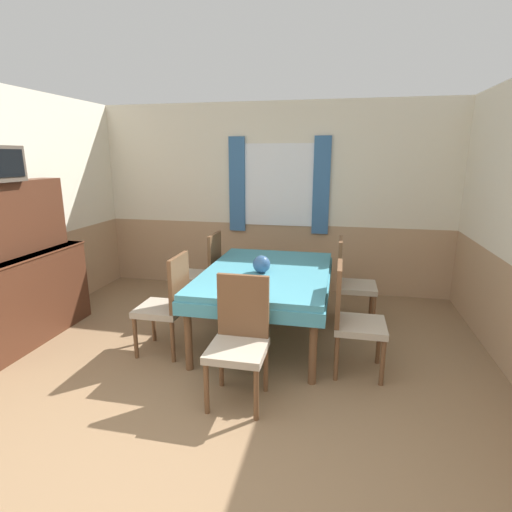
% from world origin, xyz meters
% --- Properties ---
extents(wall_back, '(5.30, 0.09, 2.60)m').
position_xyz_m(wall_back, '(0.00, 3.94, 1.31)').
color(wall_back, silver).
rests_on(wall_back, ground_plane).
extents(wall_left, '(0.05, 4.32, 2.60)m').
position_xyz_m(wall_left, '(-2.48, 1.96, 1.30)').
color(wall_left, silver).
rests_on(wall_left, ground_plane).
extents(dining_table, '(1.30, 1.86, 0.73)m').
position_xyz_m(dining_table, '(0.23, 2.32, 0.63)').
color(dining_table, teal).
rests_on(dining_table, ground_plane).
extents(chair_left_far, '(0.44, 0.44, 0.99)m').
position_xyz_m(chair_left_far, '(-0.64, 2.87, 0.52)').
color(chair_left_far, brown).
rests_on(chair_left_far, ground_plane).
extents(chair_right_near, '(0.44, 0.44, 0.99)m').
position_xyz_m(chair_right_near, '(1.09, 1.77, 0.52)').
color(chair_right_near, brown).
rests_on(chair_right_near, ground_plane).
extents(chair_head_near, '(0.44, 0.44, 0.99)m').
position_xyz_m(chair_head_near, '(0.23, 1.17, 0.52)').
color(chair_head_near, brown).
rests_on(chair_head_near, ground_plane).
extents(chair_left_near, '(0.44, 0.44, 0.99)m').
position_xyz_m(chair_left_near, '(-0.64, 1.77, 0.52)').
color(chair_left_near, brown).
rests_on(chair_left_near, ground_plane).
extents(chair_right_far, '(0.44, 0.44, 0.99)m').
position_xyz_m(chair_right_far, '(1.09, 2.87, 0.52)').
color(chair_right_far, brown).
rests_on(chair_right_far, ground_plane).
extents(sideboard, '(0.46, 1.47, 1.65)m').
position_xyz_m(sideboard, '(-2.23, 1.73, 0.70)').
color(sideboard, '#4C2819').
rests_on(sideboard, ground_plane).
extents(vase, '(0.18, 0.18, 0.18)m').
position_xyz_m(vase, '(0.19, 2.23, 0.82)').
color(vase, '#335684').
rests_on(vase, dining_table).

